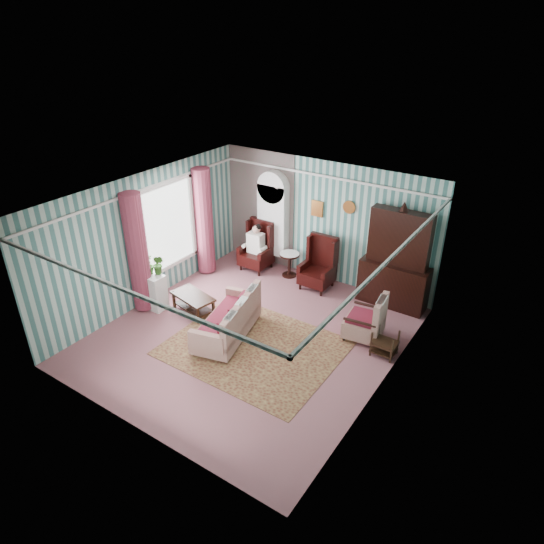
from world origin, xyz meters
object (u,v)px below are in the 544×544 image
Objects in this scene: sofa at (226,316)px; coffee_table at (193,304)px; wingback_left at (256,246)px; floral_armchair at (364,318)px; nest_table at (385,343)px; dresser_hutch at (397,257)px; plant_stand at (153,291)px; round_side_table at (289,265)px; bookcase at (273,225)px; seated_woman at (256,248)px; wingback_right at (317,264)px.

sofa reaches higher than coffee_table.
floral_armchair is at bearing -19.44° from wingback_left.
nest_table is at bearing -20.85° from wingback_left.
plant_stand is at bearing -144.92° from dresser_hutch.
round_side_table is at bearing 54.89° from floral_armchair.
wingback_left is 1.38× the size of floral_armchair.
bookcase is 1.07m from round_side_table.
nest_table is at bearing -20.85° from seated_woman.
bookcase reaches higher than sofa.
seated_woman is at bearing 73.78° from plant_stand.
seated_woman reaches higher than coffee_table.
coffee_table is (0.05, -2.42, -0.42)m from wingback_left.
plant_stand is at bearing 76.78° from sofa.
floral_armchair is 3.66m from coffee_table.
wingback_right is (1.50, -0.39, -0.50)m from bookcase.
wingback_right is 1.38× the size of floral_armchair.
dresser_hutch is 3.55m from wingback_left.
bookcase is at bearing 159.73° from round_side_table.
dresser_hutch is at bearing 4.41° from seated_woman.
wingback_left is 1.56× the size of plant_stand.
floral_armchair is (2.60, -1.39, 0.15)m from round_side_table.
coffee_table is (-0.20, -2.81, -0.91)m from bookcase.
sofa is (0.96, -3.11, -0.65)m from bookcase.
plant_stand reaches higher than round_side_table.
wingback_left is at bearing 91.12° from coffee_table.
wingback_right reaches higher than coffee_table.
plant_stand is 0.81× the size of coffee_table.
plant_stand is (-4.30, -3.02, -0.78)m from dresser_hutch.
wingback_left is 1.06× the size of seated_woman.
seated_woman is (-1.75, 0.00, -0.04)m from wingback_right.
round_side_table is 3.36m from plant_stand.
plant_stand reaches higher than nest_table.
round_side_table reaches higher than nest_table.
floral_armchair is (3.50, -1.24, -0.17)m from wingback_left.
wingback_right reaches higher than plant_stand.
plant_stand is 0.44× the size of sofa.
bookcase is at bearing 57.34° from wingback_left.
round_side_table is (-0.85, 0.15, -0.33)m from wingback_right.
round_side_table is 3.60m from nest_table.
dresser_hutch is 4.48m from coffee_table.
dresser_hutch reaches higher than seated_woman.
nest_table is 0.30× the size of sofa.
floral_armchair reaches higher than plant_stand.
sofa is at bearing -65.96° from seated_woman.
bookcase is 3.73× the size of round_side_table.
sofa is (0.31, -2.87, 0.17)m from round_side_table.
plant_stand is at bearing 102.34° from floral_armchair.
wingback_right is at bearing 0.00° from wingback_left.
floral_armchair is (0.00, -1.51, -0.73)m from dresser_hutch.
dresser_hutch reaches higher than nest_table.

